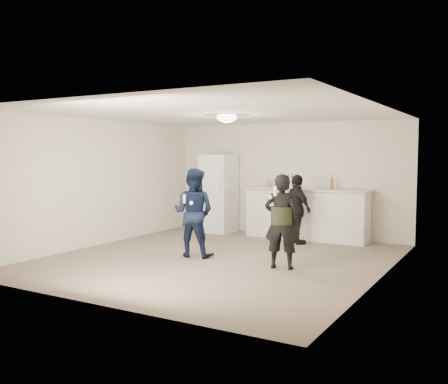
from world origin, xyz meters
The scene contains 21 objects.
floor centered at (0.00, 0.00, 0.00)m, with size 6.00×6.00×0.00m, color #6B5B4C.
ceiling centered at (0.00, 0.00, 2.50)m, with size 6.00×6.00×0.00m, color silver.
wall_back centered at (0.00, 3.00, 1.25)m, with size 6.00×6.00×0.00m, color beige.
wall_front centered at (0.00, -3.00, 1.25)m, with size 6.00×6.00×0.00m, color beige.
wall_left centered at (-2.75, 0.00, 1.25)m, with size 6.00×6.00×0.00m, color beige.
wall_right centered at (2.75, 0.00, 1.25)m, with size 6.00×6.00×0.00m, color beige.
counter centered at (0.59, 2.67, 0.53)m, with size 2.60×0.56×1.05m, color silver.
counter_top centered at (0.59, 2.67, 1.07)m, with size 2.68×0.64×0.04m, color beige.
fridge centered at (-1.54, 2.60, 0.90)m, with size 0.70×0.70×1.80m, color white.
fridge_handle centered at (-1.26, 2.23, 1.30)m, with size 0.02×0.02×0.60m, color #B7B7BB.
ceiling_dome centered at (0.00, 0.30, 2.45)m, with size 0.36×0.36×0.16m, color white.
shaker centered at (-0.37, 2.75, 1.18)m, with size 0.08×0.08×0.17m, color silver.
man centered at (-0.48, -0.04, 0.78)m, with size 0.76×0.59×1.56m, color #102144.
woman centered at (1.24, -0.13, 0.76)m, with size 0.55×0.36×1.51m, color black.
camo_shorts centered at (1.24, -0.13, 0.85)m, with size 0.34×0.34×0.28m, color #293518.
spectator centered at (0.64, 2.02, 0.70)m, with size 0.82×0.34×1.40m, color black.
remote_man centered at (-0.48, -0.32, 1.05)m, with size 0.04×0.04×0.15m, color white.
nunchuk_man centered at (-0.36, -0.29, 0.98)m, with size 0.07×0.07×0.07m, color white.
remote_woman centered at (1.24, -0.38, 1.25)m, with size 0.04×0.04×0.15m, color white.
nunchuk_woman centered at (1.14, -0.35, 1.15)m, with size 0.07×0.07×0.07m, color white.
bottle_cluster centered at (0.47, 2.74, 1.20)m, with size 1.06×0.31×0.23m.
Camera 1 is at (4.36, -7.33, 1.82)m, focal length 40.00 mm.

